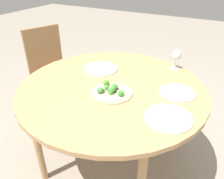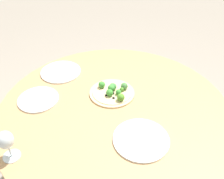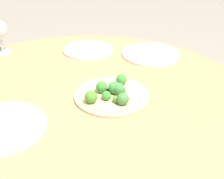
{
  "view_description": "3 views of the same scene",
  "coord_description": "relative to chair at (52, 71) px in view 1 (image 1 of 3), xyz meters",
  "views": [
    {
      "loc": [
        -0.62,
        1.15,
        1.5
      ],
      "look_at": [
        -0.05,
        0.1,
        0.79
      ],
      "focal_mm": 35.0,
      "sensor_mm": 36.0,
      "label": 1
    },
    {
      "loc": [
        0.36,
        -0.96,
        1.68
      ],
      "look_at": [
        -0.05,
        0.1,
        0.79
      ],
      "focal_mm": 40.0,
      "sensor_mm": 36.0,
      "label": 2
    },
    {
      "loc": [
        0.85,
        0.32,
        1.33
      ],
      "look_at": [
        -0.05,
        0.1,
        0.79
      ],
      "focal_mm": 50.0,
      "sensor_mm": 36.0,
      "label": 3
    }
  ],
  "objects": [
    {
      "name": "plate_far",
      "position": [
        -0.71,
        0.18,
        0.26
      ],
      "size": [
        0.27,
        0.27,
        0.01
      ],
      "color": "silver",
      "rests_on": "dining_table"
    },
    {
      "name": "dining_table",
      "position": [
        -0.91,
        0.36,
        0.19
      ],
      "size": [
        1.28,
        1.28,
        0.76
      ],
      "color": "tan",
      "rests_on": "ground_plane"
    },
    {
      "name": "ground_plane",
      "position": [
        -0.91,
        0.36,
        -0.51
      ],
      "size": [
        12.0,
        12.0,
        0.0
      ],
      "primitive_type": "plane",
      "color": "gray"
    },
    {
      "name": "chair",
      "position": [
        0.0,
        0.0,
        0.0
      ],
      "size": [
        0.52,
        0.52,
        0.94
      ],
      "rotation": [
        0.0,
        0.0,
        -1.95
      ],
      "color": "#997047",
      "rests_on": "ground_plane"
    },
    {
      "name": "plate_near",
      "position": [
        -1.36,
        0.54,
        0.26
      ],
      "size": [
        0.26,
        0.26,
        0.01
      ],
      "color": "silver",
      "rests_on": "dining_table"
    },
    {
      "name": "pizza",
      "position": [
        -0.96,
        0.46,
        0.27
      ],
      "size": [
        0.26,
        0.26,
        0.06
      ],
      "color": "#DBBC89",
      "rests_on": "dining_table"
    },
    {
      "name": "plate_side",
      "position": [
        -1.34,
        0.25,
        0.26
      ],
      "size": [
        0.23,
        0.23,
        0.01
      ],
      "color": "silver",
      "rests_on": "dining_table"
    },
    {
      "name": "wine_glass",
      "position": [
        -1.22,
        -0.12,
        0.36
      ],
      "size": [
        0.08,
        0.08,
        0.15
      ],
      "color": "silver",
      "rests_on": "dining_table"
    }
  ]
}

